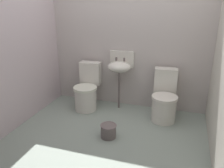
{
  "coord_description": "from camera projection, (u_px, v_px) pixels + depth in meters",
  "views": [
    {
      "loc": [
        0.94,
        -2.64,
        1.82
      ],
      "look_at": [
        0.0,
        0.3,
        0.7
      ],
      "focal_mm": 37.42,
      "sensor_mm": 36.0,
      "label": 1
    }
  ],
  "objects": [
    {
      "name": "sink",
      "position": [
        120.0,
        66.0,
        3.95
      ],
      "size": [
        0.42,
        0.35,
        0.99
      ],
      "color": "#665958",
      "rests_on": "ground"
    },
    {
      "name": "wall_back",
      "position": [
        129.0,
        40.0,
        3.97
      ],
      "size": [
        3.13,
        0.1,
        2.35
      ],
      "primitive_type": "cube",
      "color": "#BBAFAB",
      "rests_on": "ground"
    },
    {
      "name": "wall_left",
      "position": [
        14.0,
        47.0,
        3.35
      ],
      "size": [
        0.1,
        2.59,
        2.35
      ],
      "primitive_type": "cube",
      "color": "#BEABB1",
      "rests_on": "ground"
    },
    {
      "name": "toilet_right",
      "position": [
        164.0,
        100.0,
        3.7
      ],
      "size": [
        0.44,
        0.63,
        0.78
      ],
      "rotation": [
        0.0,
        0.0,
        3.24
      ],
      "color": "silver",
      "rests_on": "ground"
    },
    {
      "name": "bucket",
      "position": [
        108.0,
        131.0,
        3.25
      ],
      "size": [
        0.23,
        0.23,
        0.19
      ],
      "color": "#665958",
      "rests_on": "ground"
    },
    {
      "name": "toilet_left",
      "position": [
        87.0,
        90.0,
        4.08
      ],
      "size": [
        0.42,
        0.61,
        0.78
      ],
      "rotation": [
        0.0,
        0.0,
        3.2
      ],
      "color": "silver",
      "rests_on": "ground"
    },
    {
      "name": "ground_plane",
      "position": [
        106.0,
        141.0,
        3.27
      ],
      "size": [
        3.13,
        2.79,
        0.08
      ],
      "primitive_type": "cube",
      "color": "gray"
    }
  ]
}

